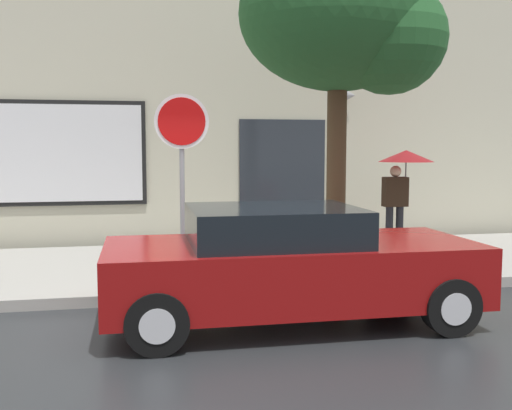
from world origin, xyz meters
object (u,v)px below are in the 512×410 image
object	(u,v)px
stop_sign	(182,150)
pedestrian_with_umbrella	(403,169)
street_tree	(349,22)
parked_car	(288,265)

from	to	relation	value
stop_sign	pedestrian_with_umbrella	bearing A→B (deg)	25.47
pedestrian_with_umbrella	street_tree	xyz separation A→B (m)	(-1.82, -1.97, 2.23)
parked_car	street_tree	distance (m)	3.91
parked_car	pedestrian_with_umbrella	size ratio (longest dim) A/B	2.32
pedestrian_with_umbrella	parked_car	bearing A→B (deg)	-129.86
pedestrian_with_umbrella	street_tree	bearing A→B (deg)	-132.73
parked_car	stop_sign	distance (m)	2.46
street_tree	parked_car	bearing A→B (deg)	-126.48
pedestrian_with_umbrella	stop_sign	size ratio (longest dim) A/B	0.70
parked_car	pedestrian_with_umbrella	distance (m)	5.04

